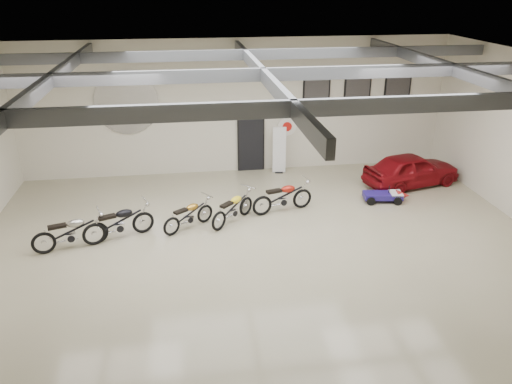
{
  "coord_description": "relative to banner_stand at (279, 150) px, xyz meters",
  "views": [
    {
      "loc": [
        -1.97,
        -12.22,
        6.93
      ],
      "look_at": [
        0.0,
        1.2,
        1.1
      ],
      "focal_mm": 35.0,
      "sensor_mm": 36.0,
      "label": 1
    }
  ],
  "objects": [
    {
      "name": "oil_sign",
      "position": [
        0.37,
        0.45,
        0.78
      ],
      "size": [
        0.72,
        0.1,
        0.72
      ],
      "primitive_type": null,
      "color": "white",
      "rests_on": "back_wall"
    },
    {
      "name": "poster_mid",
      "position": [
        3.07,
        0.46,
        2.18
      ],
      "size": [
        1.05,
        0.08,
        1.35
      ],
      "primitive_type": null,
      "color": "black",
      "rests_on": "back_wall"
    },
    {
      "name": "back_wall",
      "position": [
        -1.53,
        0.5,
        1.58
      ],
      "size": [
        16.0,
        0.02,
        5.0
      ],
      "primitive_type": "cube",
      "color": "beige",
      "rests_on": "floor"
    },
    {
      "name": "ceiling_beams",
      "position": [
        -1.53,
        -5.5,
        3.83
      ],
      "size": [
        15.8,
        11.8,
        0.32
      ],
      "primitive_type": null,
      "color": "#505357",
      "rests_on": "ceiling"
    },
    {
      "name": "logo_plaque",
      "position": [
        -5.53,
        0.45,
        1.88
      ],
      "size": [
        2.3,
        0.06,
        1.16
      ],
      "primitive_type": null,
      "color": "silver",
      "rests_on": "back_wall"
    },
    {
      "name": "door",
      "position": [
        -1.03,
        0.45,
        0.13
      ],
      "size": [
        0.92,
        0.08,
        2.1
      ],
      "primitive_type": "cube",
      "color": "black",
      "rests_on": "back_wall"
    },
    {
      "name": "poster_right",
      "position": [
        4.67,
        0.46,
        2.18
      ],
      "size": [
        1.05,
        0.08,
        1.35
      ],
      "primitive_type": null,
      "color": "black",
      "rests_on": "back_wall"
    },
    {
      "name": "motorcycle_silver",
      "position": [
        -6.8,
        -4.95,
        -0.4
      ],
      "size": [
        2.09,
        1.16,
        1.04
      ],
      "primitive_type": null,
      "rotation": [
        0.0,
        0.0,
        0.29
      ],
      "color": "silver",
      "rests_on": "floor"
    },
    {
      "name": "go_kart",
      "position": [
        3.07,
        -3.2,
        -0.64
      ],
      "size": [
        1.65,
        0.91,
        0.57
      ],
      "primitive_type": null,
      "rotation": [
        0.0,
        0.0,
        -0.14
      ],
      "color": "navy",
      "rests_on": "floor"
    },
    {
      "name": "motorcycle_gold",
      "position": [
        -3.55,
        -4.22,
        -0.46
      ],
      "size": [
        1.75,
        1.47,
        0.92
      ],
      "primitive_type": null,
      "rotation": [
        0.0,
        0.0,
        0.62
      ],
      "color": "silver",
      "rests_on": "floor"
    },
    {
      "name": "floor",
      "position": [
        -1.53,
        -5.5,
        -0.92
      ],
      "size": [
        16.0,
        12.0,
        0.01
      ],
      "primitive_type": "cube",
      "color": "tan",
      "rests_on": "ground"
    },
    {
      "name": "banner_stand",
      "position": [
        0.0,
        0.0,
        0.0
      ],
      "size": [
        0.52,
        0.27,
        1.84
      ],
      "primitive_type": null,
      "rotation": [
        0.0,
        0.0,
        -0.15
      ],
      "color": "white",
      "rests_on": "floor"
    },
    {
      "name": "poster_left",
      "position": [
        1.47,
        0.46,
        2.18
      ],
      "size": [
        1.05,
        0.08,
        1.35
      ],
      "primitive_type": null,
      "color": "black",
      "rests_on": "back_wall"
    },
    {
      "name": "motorcycle_yellow",
      "position": [
        -2.2,
        -3.99,
        -0.43
      ],
      "size": [
        1.73,
        1.72,
        0.97
      ],
      "primitive_type": null,
      "rotation": [
        0.0,
        0.0,
        0.78
      ],
      "color": "silver",
      "rests_on": "floor"
    },
    {
      "name": "motorcycle_red",
      "position": [
        -0.55,
        -3.46,
        -0.39
      ],
      "size": [
        2.13,
        1.13,
        1.06
      ],
      "primitive_type": null,
      "rotation": [
        0.0,
        0.0,
        0.26
      ],
      "color": "silver",
      "rests_on": "floor"
    },
    {
      "name": "ceiling",
      "position": [
        -1.53,
        -5.5,
        4.08
      ],
      "size": [
        16.0,
        12.0,
        0.01
      ],
      "primitive_type": "cube",
      "color": "slate",
      "rests_on": "back_wall"
    },
    {
      "name": "vintage_car",
      "position": [
        4.47,
        -1.94,
        -0.32
      ],
      "size": [
        2.23,
        3.78,
        1.21
      ],
      "primitive_type": "imported",
      "rotation": [
        0.0,
        0.0,
        1.81
      ],
      "color": "maroon",
      "rests_on": "floor"
    },
    {
      "name": "motorcycle_black",
      "position": [
        -5.54,
        -4.56,
        -0.39
      ],
      "size": [
        2.12,
        1.36,
        1.06
      ],
      "primitive_type": null,
      "rotation": [
        0.0,
        0.0,
        0.39
      ],
      "color": "silver",
      "rests_on": "floor"
    }
  ]
}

